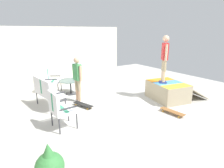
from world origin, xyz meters
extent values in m
cube|color=beige|center=(0.00, 0.00, -0.05)|extent=(12.00, 12.00, 0.10)
cube|color=silver|center=(3.80, 0.50, 1.33)|extent=(0.20, 6.00, 2.66)
cube|color=silver|center=(3.69, -0.40, 1.35)|extent=(0.03, 1.10, 1.40)
cube|color=tan|center=(-0.51, -1.82, 0.32)|extent=(1.58, 1.33, 0.64)
cube|color=yellow|center=(-0.96, -1.72, 0.65)|extent=(0.65, 1.09, 0.01)
cube|color=#4C99D8|center=(-0.51, -1.82, 0.65)|extent=(0.65, 1.09, 0.01)
cube|color=orange|center=(-0.05, -1.92, 0.65)|extent=(0.65, 1.09, 0.01)
cylinder|color=#B2B2B7|center=(-0.40, -1.33, 0.62)|extent=(1.31, 0.33, 0.05)
cube|color=tan|center=(-0.70, -2.73, 0.29)|extent=(1.51, 1.17, 0.53)
cylinder|color=#38383D|center=(0.64, 1.69, 0.22)|extent=(0.04, 0.04, 0.44)
cylinder|color=#38383D|center=(1.80, 1.85, 0.22)|extent=(0.04, 0.04, 0.44)
cylinder|color=#38383D|center=(0.58, 2.16, 0.22)|extent=(0.04, 0.04, 0.44)
cylinder|color=#38383D|center=(1.73, 2.31, 0.22)|extent=(0.04, 0.04, 0.44)
cube|color=silver|center=(1.19, 2.00, 0.48)|extent=(1.31, 0.71, 0.08)
cube|color=#338C66|center=(1.19, 2.00, 0.52)|extent=(1.21, 0.26, 0.00)
cube|color=silver|center=(1.15, 2.23, 0.77)|extent=(1.25, 0.25, 0.50)
cube|color=#338C66|center=(1.15, 2.23, 0.77)|extent=(0.11, 0.10, 0.46)
cube|color=#38383D|center=(0.59, 1.92, 0.64)|extent=(0.10, 0.47, 0.04)
cube|color=#38383D|center=(1.79, 2.08, 0.64)|extent=(0.10, 0.47, 0.04)
cylinder|color=#38383D|center=(2.30, 1.37, 0.22)|extent=(0.04, 0.04, 0.44)
cylinder|color=#38383D|center=(2.76, 1.09, 0.22)|extent=(0.04, 0.04, 0.44)
cylinder|color=#38383D|center=(2.54, 1.77, 0.22)|extent=(0.04, 0.04, 0.44)
cylinder|color=#38383D|center=(3.00, 1.49, 0.22)|extent=(0.04, 0.04, 0.44)
cube|color=silver|center=(2.65, 1.43, 0.48)|extent=(0.82, 0.79, 0.08)
cube|color=#338C66|center=(2.65, 1.43, 0.52)|extent=(0.55, 0.39, 0.00)
cube|color=silver|center=(2.77, 1.63, 0.77)|extent=(0.57, 0.39, 0.50)
cube|color=#338C66|center=(2.77, 1.63, 0.77)|extent=(0.13, 0.12, 0.46)
cube|color=#38383D|center=(2.40, 1.58, 0.64)|extent=(0.28, 0.42, 0.04)
cube|color=#38383D|center=(2.90, 1.28, 0.64)|extent=(0.28, 0.42, 0.04)
cylinder|color=#38383D|center=(-0.65, 1.87, 0.22)|extent=(0.04, 0.04, 0.44)
cylinder|color=#38383D|center=(-0.11, 1.89, 0.22)|extent=(0.04, 0.04, 0.44)
cylinder|color=#38383D|center=(-0.67, 2.34, 0.22)|extent=(0.04, 0.04, 0.44)
cylinder|color=#38383D|center=(-0.13, 2.36, 0.22)|extent=(0.04, 0.04, 0.44)
cube|color=silver|center=(-0.39, 2.12, 0.48)|extent=(0.64, 0.58, 0.08)
cube|color=#338C66|center=(-0.39, 2.12, 0.52)|extent=(0.58, 0.12, 0.00)
cube|color=silver|center=(-0.40, 2.35, 0.77)|extent=(0.62, 0.11, 0.50)
cube|color=#338C66|center=(-0.40, 2.35, 0.77)|extent=(0.10, 0.09, 0.46)
cube|color=#38383D|center=(-0.68, 2.10, 0.64)|extent=(0.06, 0.47, 0.04)
cube|color=#38383D|center=(-0.10, 2.13, 0.64)|extent=(0.06, 0.47, 0.04)
cylinder|color=#38383D|center=(2.10, 0.91, 0.28)|extent=(0.06, 0.06, 0.55)
cylinder|color=#38383D|center=(2.10, 0.91, 0.01)|extent=(0.44, 0.44, 0.03)
cylinder|color=#4C6660|center=(2.10, 0.91, 0.56)|extent=(0.90, 0.90, 0.02)
cube|color=silver|center=(1.04, 1.01, 0.03)|extent=(0.14, 0.25, 0.05)
cylinder|color=tan|center=(1.04, 1.01, 0.24)|extent=(0.10, 0.10, 0.38)
cylinder|color=tan|center=(1.04, 1.01, 0.62)|extent=(0.13, 0.13, 0.38)
cube|color=silver|center=(1.21, 1.03, 0.03)|extent=(0.14, 0.25, 0.05)
cylinder|color=tan|center=(1.21, 1.03, 0.24)|extent=(0.10, 0.10, 0.38)
cylinder|color=tan|center=(1.21, 1.03, 0.62)|extent=(0.13, 0.13, 0.38)
cube|color=#3F8C4C|center=(1.13, 1.02, 1.09)|extent=(0.34, 0.22, 0.56)
sphere|color=tan|center=(1.13, 1.02, 1.51)|extent=(0.22, 0.22, 0.22)
cylinder|color=tan|center=(0.93, 0.99, 1.07)|extent=(0.08, 0.08, 0.53)
cylinder|color=tan|center=(1.32, 1.05, 1.07)|extent=(0.08, 0.08, 0.53)
cube|color=navy|center=(-0.48, -1.58, 0.68)|extent=(0.23, 0.26, 0.05)
cylinder|color=beige|center=(-0.48, -1.58, 0.90)|extent=(0.10, 0.10, 0.39)
cylinder|color=tan|center=(-0.48, -1.58, 1.29)|extent=(0.13, 0.13, 0.39)
cube|color=navy|center=(-0.35, -1.68, 0.68)|extent=(0.23, 0.26, 0.05)
cylinder|color=beige|center=(-0.35, -1.68, 0.90)|extent=(0.10, 0.10, 0.39)
cylinder|color=tan|center=(-0.35, -1.68, 1.29)|extent=(0.13, 0.13, 0.39)
cube|color=red|center=(-0.41, -1.63, 1.78)|extent=(0.36, 0.34, 0.58)
sphere|color=beige|center=(-0.41, -1.63, 2.22)|extent=(0.22, 0.22, 0.22)
cylinder|color=beige|center=(-0.57, -1.51, 1.76)|extent=(0.08, 0.08, 0.55)
cylinder|color=beige|center=(-0.25, -1.75, 1.76)|extent=(0.08, 0.08, 0.55)
cube|color=black|center=(0.59, 1.10, 0.09)|extent=(0.82, 0.43, 0.02)
cylinder|color=gold|center=(0.88, 1.11, 0.03)|extent=(0.06, 0.05, 0.06)
cylinder|color=gold|center=(0.83, 1.26, 0.03)|extent=(0.06, 0.05, 0.06)
cylinder|color=gold|center=(0.34, 0.94, 0.03)|extent=(0.06, 0.05, 0.06)
cylinder|color=gold|center=(0.30, 1.09, 0.03)|extent=(0.06, 0.05, 0.06)
cube|color=brown|center=(-1.48, -0.92, 0.09)|extent=(0.82, 0.28, 0.02)
cylinder|color=gold|center=(-1.19, -0.97, 0.03)|extent=(0.06, 0.04, 0.06)
cylinder|color=gold|center=(-1.21, -0.81, 0.03)|extent=(0.06, 0.04, 0.06)
cylinder|color=gold|center=(-1.75, -1.03, 0.03)|extent=(0.06, 0.04, 0.06)
cylinder|color=gold|center=(-1.76, -0.87, 0.03)|extent=(0.06, 0.04, 0.06)
sphere|color=#387F3D|center=(-2.35, 3.05, 0.52)|extent=(0.44, 0.44, 0.44)
cone|color=#387F3D|center=(-2.35, 3.05, 0.78)|extent=(0.24, 0.24, 0.28)
camera|label=1|loc=(-4.84, 3.60, 2.49)|focal=30.13mm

